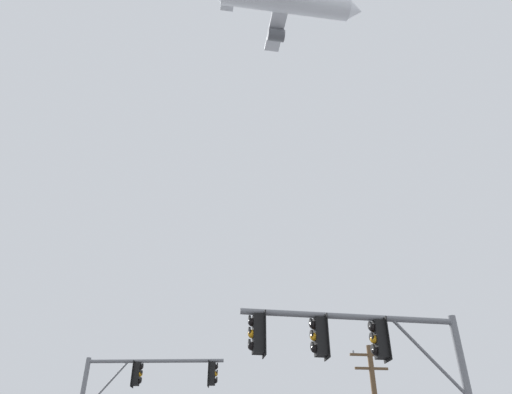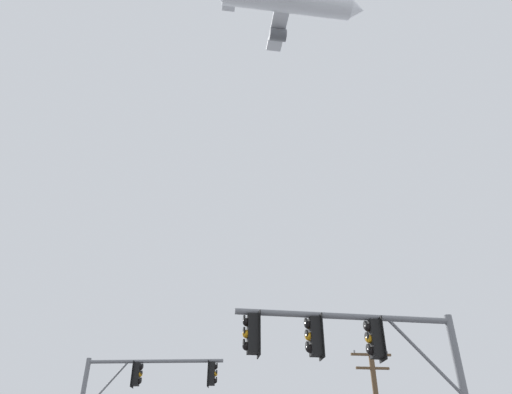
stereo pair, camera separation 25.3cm
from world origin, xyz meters
name	(u,v)px [view 1 (the left image)]	position (x,y,z in m)	size (l,w,h in m)	color
signal_pole_near	(375,363)	(3.62, 5.98, 4.30)	(5.56, 0.62, 5.55)	slate
airplane	(286,2)	(7.54, 32.91, 54.65)	(20.18, 15.59, 5.51)	white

